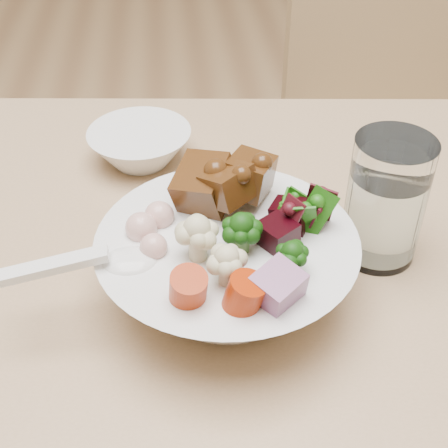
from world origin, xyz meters
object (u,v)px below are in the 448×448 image
object	(u,v)px
chair_far	(403,116)
water_glass	(385,205)
food_bowl	(229,262)
side_bowl	(140,146)

from	to	relation	value
chair_far	water_glass	world-z (taller)	chair_far
food_bowl	side_bowl	xyz separation A→B (m)	(-0.09, 0.25, -0.02)
food_bowl	side_bowl	size ratio (longest dim) A/B	1.88
chair_far	water_glass	distance (m)	0.65
water_glass	side_bowl	world-z (taller)	water_glass
water_glass	chair_far	bearing A→B (deg)	66.58
side_bowl	chair_far	bearing A→B (deg)	36.22
food_bowl	water_glass	size ratio (longest dim) A/B	1.80
water_glass	side_bowl	xyz separation A→B (m)	(-0.25, 0.20, -0.04)
food_bowl	side_bowl	world-z (taller)	food_bowl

